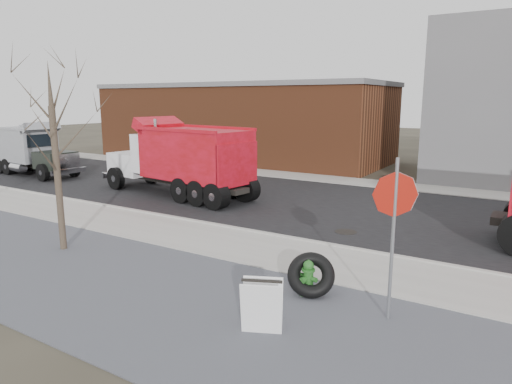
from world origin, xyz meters
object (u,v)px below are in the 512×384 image
Objects in this scene: fire_hydrant at (308,279)px; dump_truck_red_b at (180,157)px; truck_tire at (311,275)px; sandwich_board at (262,306)px; dump_truck_grey at (29,148)px; stop_sign at (394,213)px.

fire_hydrant is 11.42m from dump_truck_red_b.
truck_tire is 2.02m from sandwich_board.
dump_truck_grey is (-11.11, 0.04, -0.21)m from dump_truck_red_b.
dump_truck_red_b is (-11.03, 6.78, -0.41)m from stop_sign.
stop_sign reaches higher than dump_truck_grey.
dump_truck_grey is at bearing 150.89° from stop_sign.
dump_truck_grey reaches higher than truck_tire.
dump_truck_red_b is (-9.24, 8.53, 1.17)m from sandwich_board.
sandwich_board reaches higher than truck_tire.
stop_sign reaches higher than truck_tire.
dump_truck_red_b is at bearing 3.87° from dump_truck_grey.
stop_sign is 3.09× the size of sandwich_board.
stop_sign is 2.96m from sandwich_board.
dump_truck_grey reaches higher than sandwich_board.
sandwich_board is at bearing 145.21° from dump_truck_red_b.
truck_tire is 11.40m from dump_truck_red_b.
dump_truck_red_b reaches higher than fire_hydrant.
fire_hydrant is at bearing 161.59° from stop_sign.
truck_tire is 0.20× the size of dump_truck_grey.
dump_truck_red_b reaches higher than stop_sign.
fire_hydrant is 2.52m from stop_sign.
fire_hydrant is at bearing -124.65° from truck_tire.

